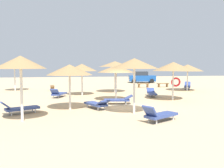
{
  "coord_description": "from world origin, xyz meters",
  "views": [
    {
      "loc": [
        -3.01,
        -13.49,
        2.52
      ],
      "look_at": [
        0.0,
        3.0,
        1.2
      ],
      "focal_mm": 36.36,
      "sensor_mm": 36.0,
      "label": 1
    }
  ],
  "objects_px": {
    "lounger_6": "(97,104)",
    "bench_1": "(163,84)",
    "parasol_2": "(134,64)",
    "lounger_0": "(20,108)",
    "parasol_7": "(14,65)",
    "parked_car": "(142,77)",
    "lounger_3": "(59,93)",
    "parasol_8": "(115,64)",
    "lounger_4": "(152,93)",
    "parasol_1": "(188,68)",
    "bench_0": "(52,87)",
    "lounger_2": "(159,115)",
    "lounger_5": "(119,100)",
    "parasol_3": "(82,67)",
    "parasol_6": "(70,70)",
    "bench_2": "(143,85)",
    "lounger_1": "(187,86)",
    "parasol_0": "(21,63)",
    "parasol_4": "(173,67)",
    "parasol_5": "(116,69)"
  },
  "relations": [
    {
      "from": "parasol_5",
      "to": "parasol_7",
      "type": "distance_m",
      "value": 12.21
    },
    {
      "from": "parasol_7",
      "to": "parked_car",
      "type": "height_order",
      "value": "parasol_7"
    },
    {
      "from": "lounger_2",
      "to": "lounger_4",
      "type": "bearing_deg",
      "value": 72.1
    },
    {
      "from": "parked_car",
      "to": "parasol_3",
      "type": "bearing_deg",
      "value": -125.67
    },
    {
      "from": "parasol_8",
      "to": "parasol_3",
      "type": "bearing_deg",
      "value": -154.68
    },
    {
      "from": "parasol_3",
      "to": "parasol_8",
      "type": "xyz_separation_m",
      "value": [
        3.21,
        1.52,
        0.31
      ]
    },
    {
      "from": "lounger_6",
      "to": "bench_1",
      "type": "bearing_deg",
      "value": 52.93
    },
    {
      "from": "parasol_4",
      "to": "lounger_0",
      "type": "bearing_deg",
      "value": -162.76
    },
    {
      "from": "bench_1",
      "to": "lounger_4",
      "type": "bearing_deg",
      "value": -118.99
    },
    {
      "from": "parasol_3",
      "to": "bench_2",
      "type": "relative_size",
      "value": 1.78
    },
    {
      "from": "lounger_3",
      "to": "parked_car",
      "type": "relative_size",
      "value": 0.47
    },
    {
      "from": "parasol_4",
      "to": "lounger_1",
      "type": "relative_size",
      "value": 1.56
    },
    {
      "from": "lounger_3",
      "to": "parasol_8",
      "type": "bearing_deg",
      "value": 26.65
    },
    {
      "from": "parasol_3",
      "to": "lounger_4",
      "type": "bearing_deg",
      "value": -17.89
    },
    {
      "from": "lounger_0",
      "to": "lounger_5",
      "type": "height_order",
      "value": "lounger_0"
    },
    {
      "from": "parasol_8",
      "to": "parasol_4",
      "type": "bearing_deg",
      "value": -59.45
    },
    {
      "from": "parasol_7",
      "to": "parasol_8",
      "type": "xyz_separation_m",
      "value": [
        9.78,
        -3.25,
        0.09
      ]
    },
    {
      "from": "bench_2",
      "to": "lounger_5",
      "type": "bearing_deg",
      "value": -115.74
    },
    {
      "from": "parasol_7",
      "to": "parasol_6",
      "type": "bearing_deg",
      "value": -63.55
    },
    {
      "from": "lounger_1",
      "to": "lounger_3",
      "type": "relative_size",
      "value": 0.98
    },
    {
      "from": "lounger_2",
      "to": "bench_2",
      "type": "relative_size",
      "value": 1.25
    },
    {
      "from": "parasol_3",
      "to": "parasol_6",
      "type": "relative_size",
      "value": 1.03
    },
    {
      "from": "parasol_8",
      "to": "lounger_5",
      "type": "distance_m",
      "value": 7.12
    },
    {
      "from": "parasol_0",
      "to": "bench_0",
      "type": "xyz_separation_m",
      "value": [
        0.27,
        13.78,
        -2.34
      ]
    },
    {
      "from": "parasol_1",
      "to": "parasol_3",
      "type": "distance_m",
      "value": 10.89
    },
    {
      "from": "bench_0",
      "to": "parked_car",
      "type": "relative_size",
      "value": 0.36
    },
    {
      "from": "parasol_2",
      "to": "lounger_0",
      "type": "distance_m",
      "value": 6.48
    },
    {
      "from": "parasol_2",
      "to": "lounger_1",
      "type": "distance_m",
      "value": 15.14
    },
    {
      "from": "parasol_8",
      "to": "lounger_0",
      "type": "distance_m",
      "value": 11.33
    },
    {
      "from": "parasol_7",
      "to": "bench_2",
      "type": "height_order",
      "value": "parasol_7"
    },
    {
      "from": "lounger_6",
      "to": "bench_1",
      "type": "xyz_separation_m",
      "value": [
        9.44,
        12.5,
        0.04
      ]
    },
    {
      "from": "lounger_2",
      "to": "parasol_2",
      "type": "bearing_deg",
      "value": 109.64
    },
    {
      "from": "bench_2",
      "to": "parked_car",
      "type": "bearing_deg",
      "value": 73.53
    },
    {
      "from": "lounger_4",
      "to": "parasol_1",
      "type": "bearing_deg",
      "value": 34.23
    },
    {
      "from": "lounger_2",
      "to": "lounger_6",
      "type": "xyz_separation_m",
      "value": [
        -2.46,
        3.56,
        -0.02
      ]
    },
    {
      "from": "lounger_0",
      "to": "parasol_7",
      "type": "bearing_deg",
      "value": 103.84
    },
    {
      "from": "lounger_0",
      "to": "bench_2",
      "type": "height_order",
      "value": "lounger_0"
    },
    {
      "from": "parasol_7",
      "to": "bench_1",
      "type": "height_order",
      "value": "parasol_7"
    },
    {
      "from": "parasol_4",
      "to": "parasol_8",
      "type": "distance_m",
      "value": 6.47
    },
    {
      "from": "parasol_0",
      "to": "parasol_4",
      "type": "distance_m",
      "value": 10.83
    },
    {
      "from": "lounger_3",
      "to": "bench_0",
      "type": "xyz_separation_m",
      "value": [
        -0.94,
        5.88,
        0.02
      ]
    },
    {
      "from": "parasol_7",
      "to": "lounger_5",
      "type": "xyz_separation_m",
      "value": [
        8.73,
        -9.87,
        -2.31
      ]
    },
    {
      "from": "parasol_4",
      "to": "parasol_5",
      "type": "xyz_separation_m",
      "value": [
        -4.23,
        0.41,
        -0.16
      ]
    },
    {
      "from": "parasol_0",
      "to": "lounger_3",
      "type": "xyz_separation_m",
      "value": [
        1.21,
        7.9,
        -2.36
      ]
    },
    {
      "from": "lounger_2",
      "to": "lounger_0",
      "type": "bearing_deg",
      "value": 156.36
    },
    {
      "from": "parasol_3",
      "to": "lounger_1",
      "type": "distance_m",
      "value": 12.4
    },
    {
      "from": "lounger_4",
      "to": "lounger_5",
      "type": "relative_size",
      "value": 1.01
    },
    {
      "from": "lounger_6",
      "to": "parked_car",
      "type": "height_order",
      "value": "parked_car"
    },
    {
      "from": "parasol_3",
      "to": "parasol_6",
      "type": "bearing_deg",
      "value": -99.04
    },
    {
      "from": "lounger_4",
      "to": "parasol_2",
      "type": "bearing_deg",
      "value": -117.54
    }
  ]
}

